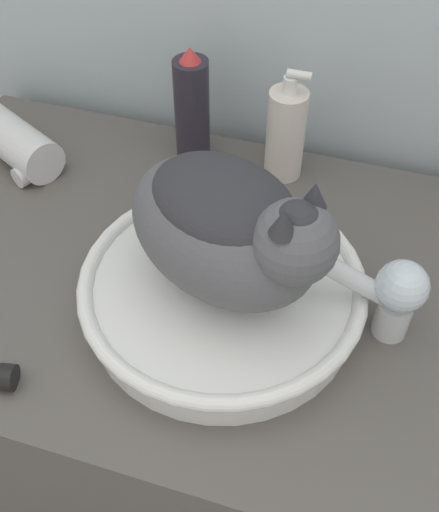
# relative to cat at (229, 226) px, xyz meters

# --- Properties ---
(vanity_counter) EXTENTS (1.02, 0.59, 0.80)m
(vanity_counter) POSITION_rel_cat_xyz_m (-0.02, 0.05, -0.55)
(vanity_counter) COLOR #56514C
(vanity_counter) RESTS_ON ground_plane
(sink_basin) EXTENTS (0.36, 0.36, 0.06)m
(sink_basin) POSITION_rel_cat_xyz_m (-0.01, 0.00, -0.12)
(sink_basin) COLOR white
(sink_basin) RESTS_ON vanity_counter
(cat) EXTENTS (0.29, 0.30, 0.19)m
(cat) POSITION_rel_cat_xyz_m (0.00, 0.00, 0.00)
(cat) COLOR #56565B
(cat) RESTS_ON sink_basin
(faucet) EXTENTS (0.14, 0.06, 0.12)m
(faucet) POSITION_rel_cat_xyz_m (0.19, 0.03, -0.08)
(faucet) COLOR silver
(faucet) RESTS_ON vanity_counter
(hairspray_can_black) EXTENTS (0.05, 0.05, 0.19)m
(hairspray_can_black) POSITION_rel_cat_xyz_m (-0.15, 0.29, -0.06)
(hairspray_can_black) COLOR #28232D
(hairspray_can_black) RESTS_ON vanity_counter
(soap_pump_bottle) EXTENTS (0.06, 0.06, 0.18)m
(soap_pump_bottle) POSITION_rel_cat_xyz_m (0.00, 0.29, -0.08)
(soap_pump_bottle) COLOR silver
(soap_pump_bottle) RESTS_ON vanity_counter
(hair_dryer) EXTENTS (0.20, 0.14, 0.07)m
(hair_dryer) POSITION_rel_cat_xyz_m (-0.41, 0.20, -0.12)
(hair_dryer) COLOR silver
(hair_dryer) RESTS_ON vanity_counter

